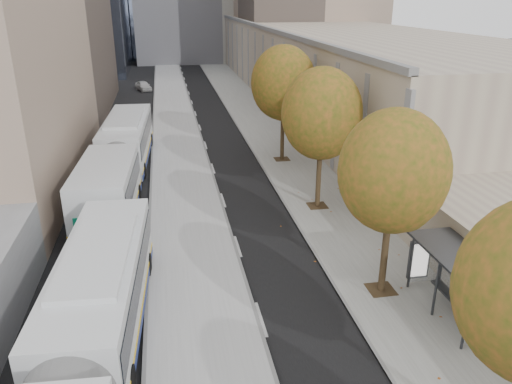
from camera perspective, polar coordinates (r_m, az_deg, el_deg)
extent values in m
cube|color=#A1A1A1|center=(40.14, -8.84, 4.85)|extent=(4.25, 150.00, 0.15)
cube|color=gray|center=(41.10, 2.41, 5.44)|extent=(4.75, 150.00, 0.08)
cube|color=gray|center=(70.85, 6.46, 15.38)|extent=(18.00, 92.00, 8.00)
cube|color=#383A3F|center=(19.81, 22.11, -6.75)|extent=(1.90, 4.40, 0.10)
cylinder|color=#383A3F|center=(18.68, 22.91, -13.27)|extent=(0.10, 0.10, 2.40)
cube|color=silver|center=(20.76, 23.34, -9.50)|extent=(0.04, 4.00, 2.10)
cylinder|color=black|center=(20.87, 14.47, -6.98)|extent=(0.28, 0.28, 3.24)
sphere|color=#2E4C11|center=(19.46, 15.43, 2.30)|extent=(4.20, 4.20, 4.20)
cylinder|color=black|center=(28.50, 7.16, 1.56)|extent=(0.28, 0.28, 3.38)
sphere|color=#2E4C11|center=(27.46, 7.52, 8.86)|extent=(4.40, 4.40, 4.40)
cylinder|color=black|center=(36.75, 3.03, 6.38)|extent=(0.28, 0.28, 3.51)
sphere|color=#2E4C11|center=(35.94, 3.15, 12.33)|extent=(4.60, 4.60, 4.60)
cube|color=silver|center=(15.75, -19.54, -18.85)|extent=(3.70, 18.42, 3.05)
cube|color=black|center=(15.41, -19.81, -17.25)|extent=(3.72, 17.70, 1.06)
cube|color=silver|center=(33.36, -15.22, 3.66)|extent=(3.74, 19.46, 3.22)
cube|color=black|center=(33.19, -15.32, 4.63)|extent=(3.76, 18.69, 1.12)
cube|color=#086A49|center=(24.52, -16.63, -3.97)|extent=(2.04, 0.16, 1.25)
imported|color=#BCBCBC|center=(67.19, -12.74, 11.75)|extent=(2.48, 3.81, 1.21)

